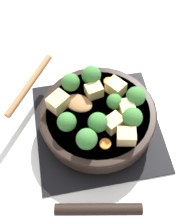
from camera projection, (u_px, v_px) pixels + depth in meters
The scene contains 20 objects.
ground_plane at pixel (98, 128), 0.79m from camera, with size 2.40×2.40×0.00m, color silver.
front_burner_grate at pixel (98, 125), 0.78m from camera, with size 0.31×0.31×0.03m.
skillet_pan at pixel (98, 118), 0.75m from camera, with size 0.28×0.39×0.05m.
wooden_spoon at pixel (52, 93), 0.75m from camera, with size 0.22×0.20×0.02m.
tofu_cube_center_large at pixel (116, 87), 0.75m from camera, with size 0.04×0.03×0.03m, color #DBB770.
tofu_cube_near_handle at pixel (58, 102), 0.73m from camera, with size 0.05×0.04×0.04m, color #DBB770.
tofu_cube_east_chunk at pixel (92, 91), 0.75m from camera, with size 0.04×0.03×0.03m, color #DBB770.
tofu_cube_west_chunk at pixel (113, 123), 0.70m from camera, with size 0.04×0.03×0.03m, color #DBB770.
tofu_cube_back_piece at pixel (126, 136), 0.68m from camera, with size 0.04×0.03×0.03m, color #DBB770.
tofu_cube_front_piece at pixel (127, 109), 0.72m from camera, with size 0.04×0.03×0.03m, color #DBB770.
broccoli_floret_near_spoon at pixel (98, 123), 0.68m from camera, with size 0.04×0.04×0.05m.
broccoli_floret_center_top at pixel (114, 102), 0.72m from camera, with size 0.04×0.04×0.04m.
broccoli_floret_east_rim at pixel (136, 96), 0.72m from camera, with size 0.05×0.05×0.05m.
broccoli_floret_west_rim at pixel (91, 75), 0.75m from camera, with size 0.05×0.05×0.05m.
broccoli_floret_north_edge at pixel (67, 122), 0.68m from camera, with size 0.04×0.04×0.05m.
broccoli_floret_south_cluster at pixel (87, 139), 0.66m from camera, with size 0.05×0.05×0.05m.
broccoli_floret_mid_floret at pixel (132, 118), 0.69m from camera, with size 0.05×0.05×0.05m.
broccoli_floret_small_inner at pixel (71, 82), 0.74m from camera, with size 0.04×0.04×0.05m.
carrot_slice_orange_thin at pixel (106, 144), 0.68m from camera, with size 0.03×0.03×0.01m, color orange.
carrot_slice_near_center at pixel (109, 82), 0.78m from camera, with size 0.02×0.02×0.01m, color orange.
Camera 1 is at (-0.07, -0.39, 0.69)m, focal length 50.00 mm.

